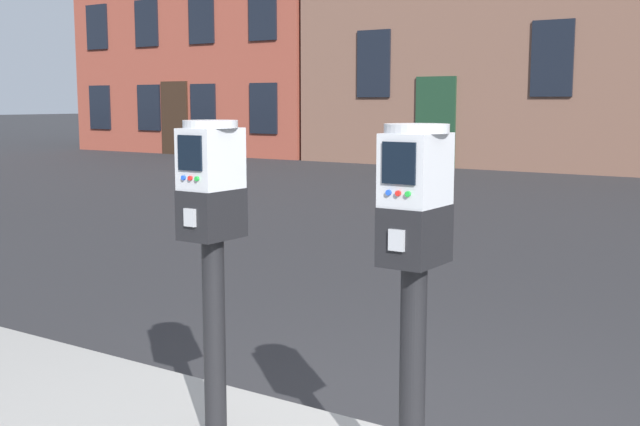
% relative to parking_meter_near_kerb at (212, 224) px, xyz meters
% --- Properties ---
extents(parking_meter_near_kerb, '(0.22, 0.25, 1.32)m').
position_rel_parking_meter_near_kerb_xyz_m(parking_meter_near_kerb, '(0.00, 0.00, 0.00)').
color(parking_meter_near_kerb, black).
rests_on(parking_meter_near_kerb, sidewalk_slab).
extents(parking_meter_twin_adjacent, '(0.22, 0.25, 1.32)m').
position_rel_parking_meter_near_kerb_xyz_m(parking_meter_twin_adjacent, '(0.90, -0.00, -0.00)').
color(parking_meter_twin_adjacent, black).
rests_on(parking_meter_twin_adjacent, sidewalk_slab).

